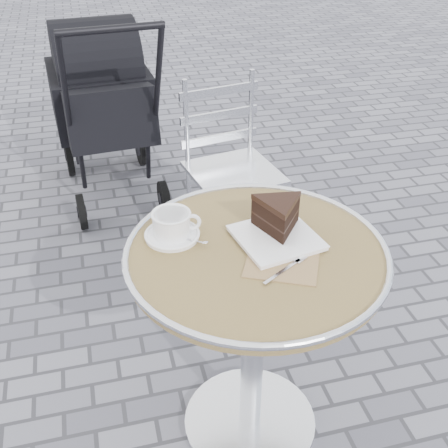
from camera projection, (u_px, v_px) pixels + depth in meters
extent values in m
plane|color=slate|center=(250.00, 424.00, 1.91)|extent=(80.00, 80.00, 0.00)
cylinder|color=silver|center=(250.00, 421.00, 1.90)|extent=(0.44, 0.44, 0.03)
cylinder|color=silver|center=(253.00, 348.00, 1.71)|extent=(0.07, 0.07, 0.67)
cylinder|color=#A28358|center=(256.00, 256.00, 1.51)|extent=(0.70, 0.70, 0.03)
torus|color=silver|center=(256.00, 251.00, 1.51)|extent=(0.72, 0.72, 0.02)
cylinder|color=white|center=(172.00, 235.00, 1.56)|extent=(0.15, 0.15, 0.01)
cylinder|color=white|center=(172.00, 224.00, 1.54)|extent=(0.11, 0.11, 0.07)
torus|color=white|center=(192.00, 222.00, 1.54)|extent=(0.05, 0.02, 0.05)
cylinder|color=#D2B48C|center=(171.00, 215.00, 1.52)|extent=(0.09, 0.09, 0.01)
cube|color=#906E4F|center=(283.00, 260.00, 1.47)|extent=(0.25, 0.25, 0.00)
cube|color=white|center=(276.00, 238.00, 1.54)|extent=(0.24, 0.24, 0.01)
cylinder|color=silver|center=(216.00, 240.00, 2.45)|extent=(0.02, 0.02, 0.42)
cylinder|color=silver|center=(280.00, 224.00, 2.56)|extent=(0.02, 0.02, 0.42)
cylinder|color=silver|center=(190.00, 205.00, 2.69)|extent=(0.02, 0.02, 0.42)
cylinder|color=silver|center=(249.00, 192.00, 2.80)|extent=(0.02, 0.02, 0.42)
cube|color=silver|center=(234.00, 173.00, 2.51)|extent=(0.43, 0.43, 0.02)
cube|color=black|center=(106.00, 111.00, 2.95)|extent=(0.48, 0.71, 0.41)
cylinder|color=black|center=(111.00, 29.00, 2.20)|extent=(0.43, 0.06, 0.03)
cylinder|color=black|center=(82.00, 212.00, 2.87)|extent=(0.05, 0.19, 0.18)
cylinder|color=black|center=(164.00, 198.00, 2.98)|extent=(0.05, 0.19, 0.18)
cylinder|color=black|center=(68.00, 152.00, 3.32)|extent=(0.06, 0.29, 0.29)
cylinder|color=black|center=(140.00, 142.00, 3.44)|extent=(0.06, 0.29, 0.29)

